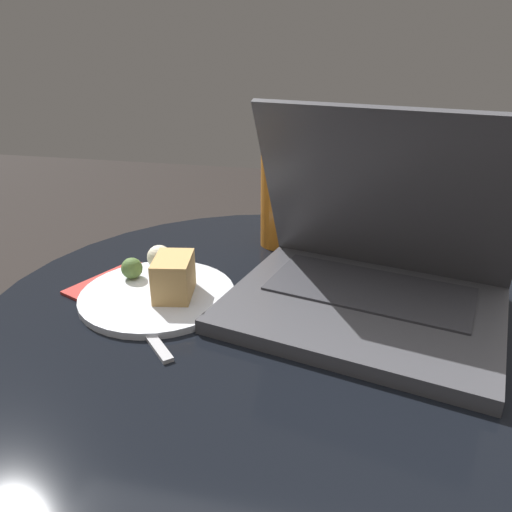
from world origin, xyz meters
TOP-DOWN VIEW (x-y plane):
  - table at (0.00, 0.00)m, footprint 0.74×0.74m
  - napkin at (-0.18, -0.00)m, footprint 0.22×0.19m
  - laptop at (0.11, 0.03)m, footprint 0.37×0.32m
  - beer_glass at (-0.03, 0.21)m, footprint 0.06×0.06m
  - snack_plate at (-0.15, 0.00)m, footprint 0.20×0.20m
  - fork at (-0.16, -0.06)m, footprint 0.14×0.14m

SIDE VIEW (x-z plane):
  - table at x=0.00m, z-range 0.14..0.71m
  - napkin at x=-0.18m, z-range 0.57..0.57m
  - fork at x=-0.16m, z-range 0.57..0.58m
  - snack_plate at x=-0.15m, z-range 0.55..0.62m
  - laptop at x=0.11m, z-range 0.50..0.74m
  - beer_glass at x=-0.03m, z-range 0.57..0.76m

